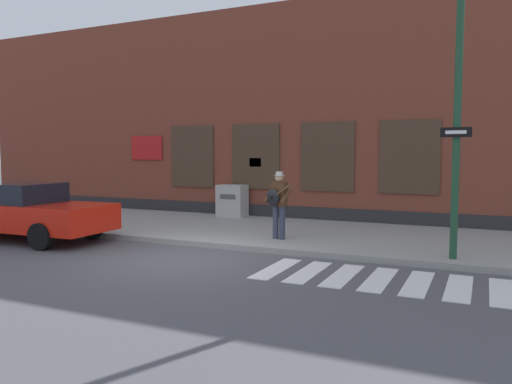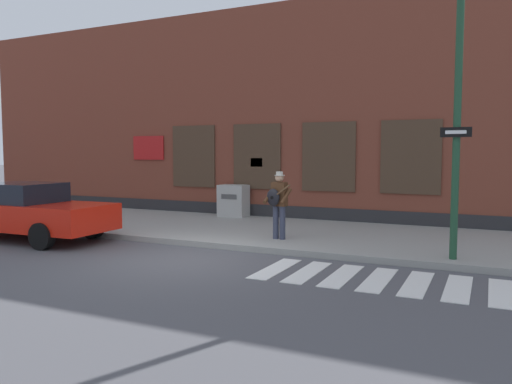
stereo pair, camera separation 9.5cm
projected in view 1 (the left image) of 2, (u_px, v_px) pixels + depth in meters
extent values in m
plane|color=#4C4C51|center=(184.00, 259.00, 10.92)|extent=(160.00, 160.00, 0.00)
cube|color=gray|center=(258.00, 231.00, 14.46)|extent=(28.00, 5.18, 0.15)
cube|color=brown|center=(310.00, 117.00, 18.34)|extent=(28.00, 4.00, 7.32)
cube|color=#28282B|center=(290.00, 214.00, 16.78)|extent=(28.00, 0.04, 0.55)
cube|color=#473323|center=(192.00, 156.00, 18.22)|extent=(1.77, 0.06, 2.23)
cube|color=black|center=(192.00, 156.00, 18.21)|extent=(1.65, 0.03, 2.11)
cube|color=#473323|center=(256.00, 157.00, 17.15)|extent=(1.77, 0.06, 2.23)
cube|color=black|center=(255.00, 157.00, 17.14)|extent=(1.65, 0.03, 2.11)
cube|color=#473323|center=(327.00, 157.00, 16.08)|extent=(1.77, 0.06, 2.23)
cube|color=black|center=(327.00, 157.00, 16.07)|extent=(1.65, 0.03, 2.11)
cube|color=#473323|center=(409.00, 157.00, 15.01)|extent=(1.77, 0.06, 2.23)
cube|color=black|center=(409.00, 157.00, 15.00)|extent=(1.65, 0.03, 2.11)
cube|color=red|center=(147.00, 148.00, 19.03)|extent=(1.40, 0.04, 0.90)
cube|color=yellow|center=(255.00, 162.00, 17.15)|extent=(0.44, 0.02, 0.30)
cube|color=silver|center=(276.00, 269.00, 10.04)|extent=(0.42, 1.90, 0.01)
cube|color=silver|center=(309.00, 272.00, 9.75)|extent=(0.42, 1.90, 0.01)
cube|color=silver|center=(343.00, 276.00, 9.47)|extent=(0.42, 1.90, 0.01)
cube|color=silver|center=(379.00, 279.00, 9.18)|extent=(0.42, 1.90, 0.01)
cube|color=silver|center=(418.00, 283.00, 8.89)|extent=(0.42, 1.90, 0.01)
cube|color=silver|center=(459.00, 288.00, 8.61)|extent=(0.42, 1.90, 0.01)
cube|color=silver|center=(503.00, 292.00, 8.32)|extent=(0.42, 1.90, 0.01)
cube|color=red|center=(29.00, 215.00, 13.26)|extent=(4.65, 1.98, 0.68)
cube|color=black|center=(21.00, 193.00, 13.31)|extent=(1.89, 1.64, 0.52)
cube|color=silver|center=(111.00, 215.00, 12.89)|extent=(0.07, 0.24, 0.12)
cube|color=silver|center=(80.00, 220.00, 11.84)|extent=(0.07, 0.24, 0.12)
cylinder|color=black|center=(92.00, 227.00, 13.56)|extent=(0.67, 0.26, 0.66)
cylinder|color=black|center=(41.00, 236.00, 11.96)|extent=(0.67, 0.26, 0.66)
cylinder|color=black|center=(20.00, 221.00, 14.60)|extent=(0.67, 0.26, 0.66)
cylinder|color=#33384C|center=(282.00, 223.00, 12.61)|extent=(0.15, 0.15, 0.84)
cylinder|color=#33384C|center=(276.00, 222.00, 12.68)|extent=(0.15, 0.15, 0.84)
cube|color=#4C2D19|center=(279.00, 194.00, 12.60)|extent=(0.40, 0.26, 0.61)
sphere|color=tan|center=(279.00, 178.00, 12.57)|extent=(0.22, 0.22, 0.22)
cylinder|color=beige|center=(279.00, 175.00, 12.56)|extent=(0.27, 0.28, 0.02)
cylinder|color=beige|center=(279.00, 173.00, 12.56)|extent=(0.18, 0.18, 0.09)
cylinder|color=#4C2D19|center=(286.00, 196.00, 12.39)|extent=(0.14, 0.52, 0.39)
cylinder|color=#4C2D19|center=(269.00, 195.00, 12.64)|extent=(0.14, 0.52, 0.39)
ellipsoid|color=black|center=(273.00, 197.00, 12.49)|extent=(0.37, 0.16, 0.44)
cylinder|color=black|center=(272.00, 198.00, 12.44)|extent=(0.09, 0.02, 0.09)
cylinder|color=brown|center=(282.00, 191.00, 12.33)|extent=(0.47, 0.09, 0.34)
cylinder|color=#1E472D|center=(457.00, 129.00, 10.11)|extent=(0.15, 0.15, 5.34)
cube|color=black|center=(456.00, 132.00, 10.02)|extent=(0.60, 0.08, 0.20)
cube|color=white|center=(456.00, 132.00, 10.00)|extent=(0.40, 0.04, 0.07)
cube|color=#ADADA8|center=(232.00, 201.00, 17.18)|extent=(0.97, 0.64, 1.09)
cube|color=#4C4C4C|center=(228.00, 197.00, 16.87)|extent=(0.58, 0.02, 0.16)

